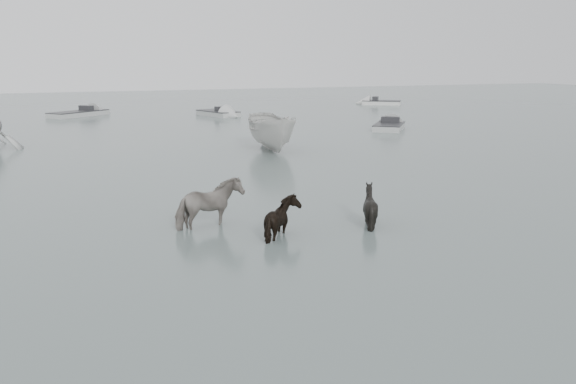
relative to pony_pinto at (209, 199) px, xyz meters
name	(u,v)px	position (x,y,z in m)	size (l,w,h in m)	color
ground	(361,226)	(3.83, -1.34, -0.76)	(140.00, 140.00, 0.00)	#4D5B57
pony_pinto	(209,199)	(0.00, 0.00, 0.00)	(0.82, 1.81, 1.53)	black
pony_dark	(284,211)	(1.54, -1.52, -0.11)	(1.29, 1.10, 1.30)	black
pony_black	(370,200)	(4.12, -1.27, -0.10)	(1.08, 1.21, 1.33)	black
boat_small	(272,130)	(6.33, 12.66, 0.21)	(1.90, 5.05, 1.95)	beige
skiff_port	(389,124)	(16.03, 18.34, -0.39)	(4.66, 1.60, 0.75)	#A0A3A1
skiff_mid	(218,111)	(8.63, 31.16, -0.39)	(5.19, 1.60, 0.75)	#A3A6A4
skiff_star	(382,101)	(25.70, 36.50, -0.39)	(4.84, 1.60, 0.75)	silver
skiff_far	(78,111)	(-1.25, 34.64, -0.39)	(6.66, 1.60, 0.75)	#A3A6A3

